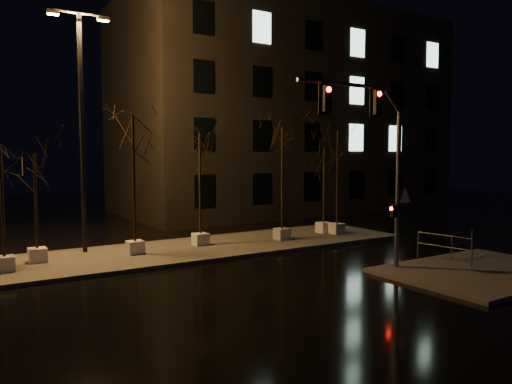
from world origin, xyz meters
TOP-DOWN VIEW (x-y plane):
  - ground at (0.00, 0.00)m, footprint 90.00×90.00m
  - median at (0.00, 6.00)m, footprint 22.00×5.00m
  - sidewalk_corner at (7.50, -3.50)m, footprint 7.00×5.00m
  - building at (14.00, 18.00)m, footprint 25.00×12.00m
  - tree_0 at (-7.24, 5.51)m, footprint 1.80×1.80m
  - tree_1 at (-5.98, 6.56)m, footprint 1.80×1.80m
  - tree_2 at (-2.23, 6.07)m, footprint 1.80×1.80m
  - tree_3 at (0.99, 6.42)m, footprint 1.80×1.80m
  - tree_4 at (5.06, 5.64)m, footprint 1.80×1.80m
  - tree_5 at (8.20, 6.21)m, footprint 1.80×1.80m
  - tree_6 at (8.53, 5.54)m, footprint 1.80×1.80m
  - traffic_signal_mast at (4.14, -1.50)m, footprint 5.42×0.25m
  - streetlight_main at (-3.92, 7.63)m, footprint 2.52×0.39m
  - guard_rail_a at (9.17, -1.50)m, footprint 2.23×0.64m
  - guard_rail_b at (7.37, -1.95)m, footprint 0.39×2.25m

SIDE VIEW (x-z plane):
  - ground at x=0.00m, z-range 0.00..0.00m
  - median at x=0.00m, z-range 0.00..0.15m
  - sidewalk_corner at x=7.50m, z-range 0.00..0.15m
  - guard_rail_a at x=9.17m, z-range 0.30..1.30m
  - guard_rail_b at x=7.37m, z-range 0.31..1.38m
  - tree_1 at x=-5.98m, z-range 1.28..5.62m
  - tree_5 at x=8.20m, z-range 1.36..6.02m
  - tree_0 at x=-7.24m, z-range 1.36..6.02m
  - tree_3 at x=0.99m, z-range 1.52..6.80m
  - tree_6 at x=8.53m, z-range 1.58..7.12m
  - tree_4 at x=5.06m, z-range 1.61..7.24m
  - traffic_signal_mast at x=4.14m, z-range 1.19..7.80m
  - tree_2 at x=-2.23m, z-range 1.68..7.62m
  - streetlight_main at x=-3.92m, z-range 0.93..11.02m
  - building at x=14.00m, z-range 0.00..15.00m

